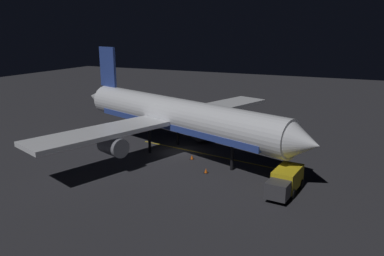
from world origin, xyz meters
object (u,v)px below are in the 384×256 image
Objects in this scene: ground_crew_worker at (283,168)px; traffic_cone_near_left at (192,157)px; airliner at (174,116)px; traffic_cone_near_right at (206,171)px; catering_truck at (217,132)px; baggage_truck at (285,181)px.

ground_crew_worker reaches higher than traffic_cone_near_left.
ground_crew_worker is at bearing 80.02° from airliner.
ground_crew_worker is at bearing 108.62° from traffic_cone_near_right.
ground_crew_worker is (9.96, 11.51, -0.30)m from catering_truck.
airliner is 15.17m from ground_crew_worker.
baggage_truck is 4.45m from ground_crew_worker.
baggage_truck is at bearing 67.33° from traffic_cone_near_left.
catering_truck is 3.75× the size of ground_crew_worker.
traffic_cone_near_left is (1.71, 3.29, -4.54)m from airliner.
traffic_cone_near_left is 4.79m from traffic_cone_near_right.
airliner is at bearing -21.46° from catering_truck.
traffic_cone_near_right is (2.64, -7.84, -0.64)m from ground_crew_worker.
airliner is at bearing -117.52° from traffic_cone_near_left.
baggage_truck is at bearing 41.54° from catering_truck.
ground_crew_worker reaches higher than traffic_cone_near_right.
baggage_truck is 10.84× the size of traffic_cone_near_left.
airliner is 5.85× the size of catering_truck.
traffic_cone_near_left is at bearing 62.48° from airliner.
traffic_cone_near_left is at bearing -136.35° from traffic_cone_near_right.
ground_crew_worker is (-4.29, -1.12, -0.33)m from baggage_truck.
catering_truck is at bearing -138.46° from baggage_truck.
airliner is 69.39× the size of traffic_cone_near_right.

